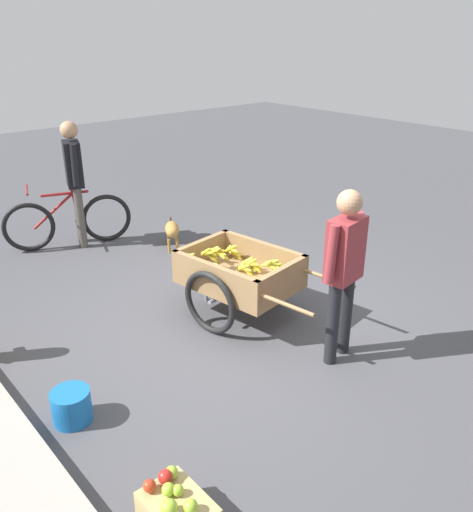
{
  "coord_description": "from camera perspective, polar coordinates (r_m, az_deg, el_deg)",
  "views": [
    {
      "loc": [
        -3.35,
        2.9,
        2.74
      ],
      "look_at": [
        0.09,
        -0.11,
        0.75
      ],
      "focal_mm": 37.23,
      "sensor_mm": 36.0,
      "label": 1
    }
  ],
  "objects": [
    {
      "name": "ground_plane",
      "position": [
        5.21,
        -0.22,
        -8.2
      ],
      "size": [
        24.0,
        24.0,
        0.0
      ],
      "primitive_type": "plane",
      "color": "#47474C"
    },
    {
      "name": "fruit_cart",
      "position": [
        5.31,
        0.32,
        -2.14
      ],
      "size": [
        1.74,
        1.02,
        0.74
      ],
      "color": "#937047",
      "rests_on": "ground"
    },
    {
      "name": "vendor_person",
      "position": [
        4.51,
        11.51,
        -0.71
      ],
      "size": [
        0.25,
        0.56,
        1.56
      ],
      "color": "black",
      "rests_on": "ground"
    },
    {
      "name": "bicycle",
      "position": [
        7.41,
        -17.62,
        3.61
      ],
      "size": [
        0.68,
        1.58,
        0.85
      ],
      "color": "black",
      "rests_on": "ground"
    },
    {
      "name": "cyclist_person",
      "position": [
        7.24,
        -17.04,
        8.55
      ],
      "size": [
        0.49,
        0.3,
        1.65
      ],
      "color": "#4C4742",
      "rests_on": "ground"
    },
    {
      "name": "dog",
      "position": [
        7.02,
        -6.93,
        2.75
      ],
      "size": [
        0.59,
        0.4,
        0.4
      ],
      "color": "#AD7A38",
      "rests_on": "ground"
    },
    {
      "name": "plastic_bucket",
      "position": [
        4.3,
        -17.31,
        -15.15
      ],
      "size": [
        0.29,
        0.29,
        0.26
      ],
      "primitive_type": "cylinder",
      "color": "#1966B2",
      "rests_on": "ground"
    },
    {
      "name": "apple_crate",
      "position": [
        3.46,
        -6.4,
        -25.67
      ],
      "size": [
        0.44,
        0.32,
        0.32
      ],
      "color": "tan",
      "rests_on": "ground"
    }
  ]
}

